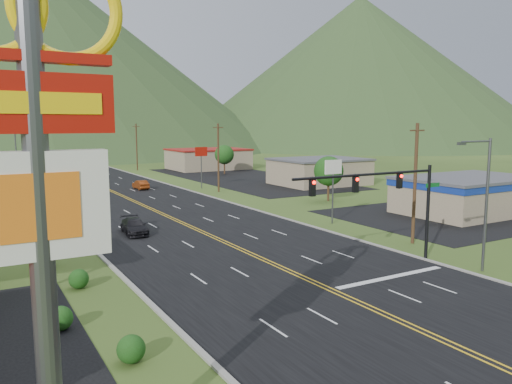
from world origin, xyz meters
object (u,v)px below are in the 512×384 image
traffic_signal (388,192)px  pylon_sign (36,151)px  car_red_far (141,185)px  streetlight_east (484,196)px  car_dark_mid (134,227)px  streetlight_west (19,157)px

traffic_signal → pylon_sign: bearing=-152.9°
car_red_far → traffic_signal: bearing=91.2°
pylon_sign → car_red_far: size_ratio=3.36×
streetlight_east → car_dark_mid: size_ratio=1.91×
car_red_far → streetlight_west: bearing=-23.2°
streetlight_west → pylon_sign: bearing=-94.5°
streetlight_west → traffic_signal: bearing=-72.0°
pylon_sign → car_dark_mid: 34.28m
pylon_sign → streetlight_west: size_ratio=1.56×
traffic_signal → car_red_far: (-2.08, 49.49, -4.64)m
pylon_sign → car_dark_mid: (11.36, 31.17, -8.62)m
streetlight_east → streetlight_west: (-22.86, 60.00, 0.00)m
streetlight_west → car_dark_mid: bearing=-80.7°
pylon_sign → traffic_signal: 26.67m
pylon_sign → traffic_signal: pylon_sign is taller
pylon_sign → streetlight_west: pylon_sign is taller
pylon_sign → car_dark_mid: bearing=70.0°
streetlight_east → car_red_far: (-6.77, 53.48, -4.50)m
streetlight_west → car_red_far: streetlight_west is taller
car_red_far → car_dark_mid: bearing=70.5°
car_dark_mid → car_red_far: car_red_far is taller
pylon_sign → car_red_far: pylon_sign is taller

